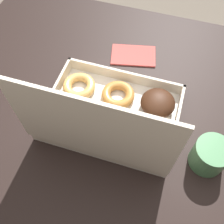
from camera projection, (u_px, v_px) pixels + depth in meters
ground_plane at (120, 189)px, 1.40m from camera, size 8.00×8.00×0.00m
dining_table at (125, 134)px, 0.84m from camera, size 1.27×1.02×0.73m
donut_box at (109, 115)px, 0.73m from camera, size 0.38×0.29×0.29m
coffee_mug at (210, 155)px, 0.67m from camera, size 0.09×0.09×0.08m
paper_napkin at (133, 55)px, 0.91m from camera, size 0.17×0.12×0.01m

